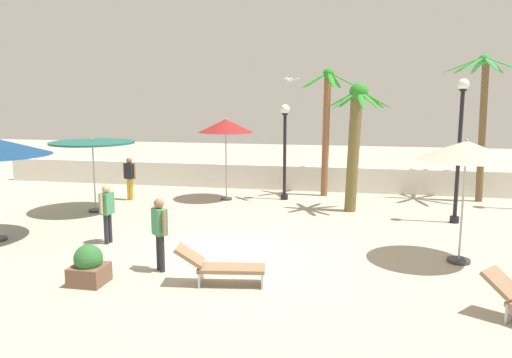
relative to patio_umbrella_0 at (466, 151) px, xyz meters
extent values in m
plane|color=#B2A893|center=(-5.44, -0.48, -2.65)|extent=(56.00, 56.00, 0.00)
cube|color=silver|center=(-5.44, 8.39, -2.14)|extent=(25.20, 0.30, 1.02)
cylinder|color=#333338|center=(0.00, 0.00, -2.61)|extent=(0.53, 0.53, 0.08)
cylinder|color=#A5A5AD|center=(0.00, 0.00, -1.40)|extent=(0.05, 0.05, 2.51)
cone|color=#B7AD93|center=(0.00, 0.00, 0.03)|extent=(2.28, 2.28, 0.44)
sphere|color=#99999E|center=(0.00, 0.00, 0.25)|extent=(0.08, 0.08, 0.08)
cylinder|color=#333338|center=(-11.11, 3.16, -2.61)|extent=(0.47, 0.47, 0.08)
cylinder|color=#A5A5AD|center=(-11.11, 3.16, -1.46)|extent=(0.05, 0.05, 2.38)
cylinder|color=#1E594C|center=(-11.11, 3.16, -0.29)|extent=(2.78, 2.78, 0.06)
sphere|color=#99999E|center=(-11.11, 3.16, -0.19)|extent=(0.08, 0.08, 0.08)
cylinder|color=#333338|center=(-7.25, 5.93, -2.61)|extent=(0.43, 0.43, 0.08)
cylinder|color=#A5A5AD|center=(-7.25, 5.93, -1.35)|extent=(0.05, 0.05, 2.60)
cone|color=maroon|center=(-7.25, 5.93, 0.14)|extent=(2.05, 2.05, 0.49)
sphere|color=#99999E|center=(-7.25, 5.93, 0.39)|extent=(0.08, 0.08, 0.08)
cylinder|color=brown|center=(-3.65, 7.49, -0.29)|extent=(0.31, 0.26, 4.72)
sphere|color=#248723|center=(-3.60, 7.49, 2.06)|extent=(0.42, 0.42, 0.42)
ellipsoid|color=#248723|center=(-3.00, 7.45, 1.82)|extent=(1.10, 0.27, 0.62)
ellipsoid|color=#248723|center=(-3.38, 8.04, 1.82)|extent=(0.59, 1.09, 0.62)
ellipsoid|color=#248723|center=(-4.14, 7.76, 1.82)|extent=(1.06, 0.68, 0.62)
ellipsoid|color=#248723|center=(-4.10, 7.14, 1.82)|extent=(1.01, 0.78, 0.62)
ellipsoid|color=#248723|center=(-3.45, 6.90, 1.82)|extent=(0.47, 1.11, 0.62)
cylinder|color=brown|center=(2.02, 7.51, -0.07)|extent=(0.35, 0.25, 5.17)
sphere|color=#318739|center=(1.92, 7.51, 2.52)|extent=(0.40, 0.40, 0.40)
ellipsoid|color=#318739|center=(2.65, 7.40, 2.33)|extent=(1.40, 0.40, 0.59)
ellipsoid|color=#318739|center=(2.40, 8.06, 2.33)|extent=(1.06, 1.18, 0.59)
ellipsoid|color=#318739|center=(1.85, 8.24, 2.33)|extent=(0.33, 1.40, 0.59)
ellipsoid|color=#318739|center=(1.48, 8.10, 2.33)|extent=(0.99, 1.23, 0.59)
ellipsoid|color=#318739|center=(1.19, 7.53, 2.33)|extent=(1.40, 0.24, 0.59)
ellipsoid|color=#318739|center=(1.42, 6.97, 2.33)|extent=(1.09, 1.15, 0.59)
ellipsoid|color=#318739|center=(1.99, 6.78, 2.33)|extent=(0.33, 1.40, 0.59)
ellipsoid|color=#318739|center=(2.49, 7.04, 2.33)|extent=(1.19, 1.05, 0.59)
cylinder|color=brown|center=(-2.57, 4.94, -0.64)|extent=(0.50, 0.39, 4.03)
sphere|color=#2B8128|center=(-2.46, 4.94, 1.37)|extent=(0.62, 0.62, 0.62)
ellipsoid|color=#2B8128|center=(-1.89, 4.97, 1.12)|extent=(1.02, 0.25, 0.61)
ellipsoid|color=#2B8128|center=(-2.00, 5.28, 1.12)|extent=(0.93, 0.77, 0.61)
ellipsoid|color=#2B8128|center=(-2.35, 5.49, 1.12)|extent=(0.39, 1.03, 0.61)
ellipsoid|color=#2B8128|center=(-2.81, 5.38, 1.12)|extent=(0.79, 0.92, 0.61)
ellipsoid|color=#2B8128|center=(-3.02, 4.99, 1.12)|extent=(1.03, 0.28, 0.61)
ellipsoid|color=#2B8128|center=(-2.89, 4.57, 1.12)|extent=(0.90, 0.81, 0.61)
ellipsoid|color=#2B8128|center=(-2.36, 4.38, 1.12)|extent=(0.36, 1.03, 0.61)
ellipsoid|color=#2B8128|center=(-2.10, 4.50, 1.12)|extent=(0.79, 0.92, 0.61)
cylinder|color=black|center=(-5.10, 6.43, -2.55)|extent=(0.28, 0.28, 0.20)
cylinder|color=black|center=(-5.10, 6.43, -1.04)|extent=(0.12, 0.12, 3.23)
cylinder|color=black|center=(-5.10, 6.43, 0.57)|extent=(0.22, 0.22, 0.06)
sphere|color=white|center=(-5.10, 6.43, 0.75)|extent=(0.36, 0.36, 0.36)
cylinder|color=black|center=(0.59, 3.96, -2.55)|extent=(0.28, 0.28, 0.20)
cylinder|color=black|center=(0.59, 3.96, -0.62)|extent=(0.12, 0.12, 4.07)
cylinder|color=black|center=(0.59, 3.96, 1.42)|extent=(0.22, 0.22, 0.06)
sphere|color=white|center=(0.59, 3.96, 1.59)|extent=(0.34, 0.34, 0.34)
cube|color=#B7B7BC|center=(-4.32, -2.34, -2.48)|extent=(0.12, 0.55, 0.35)
cube|color=#B7B7BC|center=(-5.60, -2.53, -2.48)|extent=(0.12, 0.55, 0.35)
cube|color=#8C6B4C|center=(-4.96, -2.43, -2.30)|extent=(1.47, 0.75, 0.08)
cube|color=#8C6B4C|center=(-5.83, -2.56, -2.03)|extent=(0.66, 0.63, 0.42)
cube|color=#8C6B4C|center=(0.15, -2.97, -2.04)|extent=(0.80, 0.79, 0.43)
cylinder|color=#26262D|center=(-6.67, -1.99, -2.23)|extent=(0.12, 0.12, 0.85)
cylinder|color=#26262D|center=(-6.79, -1.88, -2.23)|extent=(0.12, 0.12, 0.85)
cube|color=#3F8C59|center=(-6.73, -1.94, -1.51)|extent=(0.43, 0.42, 0.60)
sphere|color=#936B4C|center=(-6.73, -1.94, -1.09)|extent=(0.23, 0.23, 0.23)
cylinder|color=#936B4C|center=(-6.56, -2.10, -1.48)|extent=(0.08, 0.08, 0.54)
cylinder|color=#936B4C|center=(-6.90, -1.77, -1.48)|extent=(0.08, 0.08, 0.54)
cylinder|color=gold|center=(-10.88, 5.22, -2.24)|extent=(0.12, 0.12, 0.82)
cylinder|color=gold|center=(-10.72, 5.19, -2.24)|extent=(0.12, 0.12, 0.82)
cube|color=#26262D|center=(-10.80, 5.20, -1.54)|extent=(0.41, 0.32, 0.58)
sphere|color=#936B4C|center=(-10.80, 5.20, -1.14)|extent=(0.22, 0.22, 0.22)
cylinder|color=#936B4C|center=(-11.03, 5.26, -1.51)|extent=(0.08, 0.08, 0.52)
cylinder|color=#936B4C|center=(-10.57, 5.15, -1.51)|extent=(0.08, 0.08, 0.52)
cylinder|color=#26262D|center=(-8.92, -0.09, -2.25)|extent=(0.12, 0.12, 0.80)
cylinder|color=#26262D|center=(-8.94, -0.25, -2.25)|extent=(0.12, 0.12, 0.80)
cube|color=#3F8C59|center=(-8.93, -0.17, -1.56)|extent=(0.29, 0.39, 0.57)
sphere|color=tan|center=(-8.93, -0.17, -1.17)|extent=(0.22, 0.22, 0.22)
cylinder|color=tan|center=(-8.90, 0.07, -1.54)|extent=(0.08, 0.08, 0.51)
cylinder|color=tan|center=(-8.96, -0.41, -1.54)|extent=(0.08, 0.08, 0.51)
ellipsoid|color=white|center=(-4.89, 6.21, 1.82)|extent=(0.31, 0.31, 0.12)
sphere|color=white|center=(-5.01, 6.09, 1.85)|extent=(0.10, 0.10, 0.10)
cube|color=silver|center=(-4.73, 6.05, 1.84)|extent=(0.42, 0.42, 0.06)
cube|color=silver|center=(-5.05, 6.37, 1.84)|extent=(0.42, 0.42, 0.07)
cube|color=brown|center=(-7.91, -2.98, -2.45)|extent=(0.70, 0.70, 0.40)
sphere|color=#2D6B33|center=(-7.91, -2.98, -2.10)|extent=(0.60, 0.60, 0.60)
camera|label=1|loc=(-2.48, -12.26, 1.29)|focal=35.52mm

